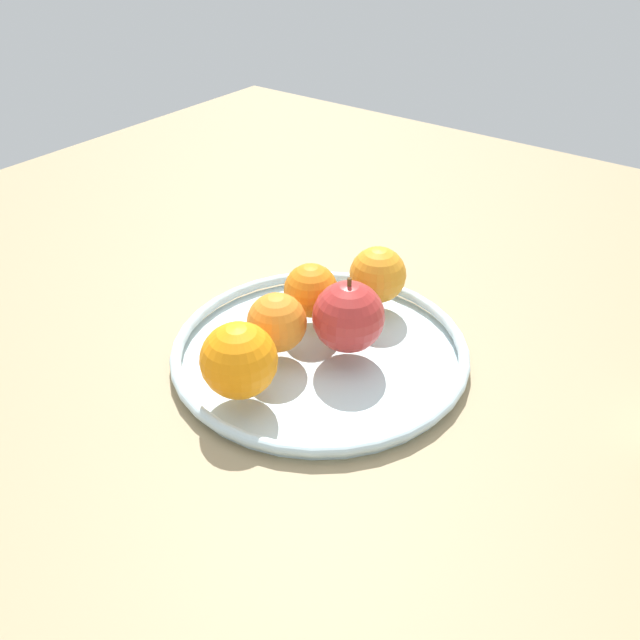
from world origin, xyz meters
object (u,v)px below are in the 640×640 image
object	(u,v)px
orange_back_right	(277,323)
orange_center	(239,360)
orange_back_left	(377,274)
apple	(348,317)
fruit_bowl	(320,350)
orange_front_right	(311,290)

from	to	relation	value
orange_back_right	orange_center	size ratio (longest dim) A/B	0.85
orange_back_right	orange_center	world-z (taller)	orange_center
orange_back_right	orange_back_left	world-z (taller)	orange_back_left
orange_back_left	apple	bearing A→B (deg)	-164.18
apple	orange_back_right	world-z (taller)	apple
orange_back_right	apple	bearing A→B (deg)	-52.27
fruit_bowl	apple	distance (cm)	5.46
orange_back_left	orange_center	distance (cm)	21.64
orange_center	orange_back_left	bearing A→B (deg)	-3.55
orange_back_left	orange_front_right	bearing A→B (deg)	149.27
orange_center	apple	bearing A→B (deg)	-18.74
orange_front_right	orange_back_left	bearing A→B (deg)	-30.73
orange_back_right	orange_back_left	bearing A→B (deg)	-12.18
apple	orange_center	world-z (taller)	apple
fruit_bowl	apple	size ratio (longest dim) A/B	3.81
orange_back_left	orange_center	world-z (taller)	orange_center
fruit_bowl	apple	world-z (taller)	apple
orange_front_right	orange_back_right	bearing A→B (deg)	-171.41
orange_front_right	fruit_bowl	bearing A→B (deg)	-133.56
orange_back_right	orange_center	xyz separation A→B (cm)	(-7.52, -1.70, 0.57)
fruit_bowl	orange_back_left	world-z (taller)	orange_back_left
apple	orange_front_right	distance (cm)	7.39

